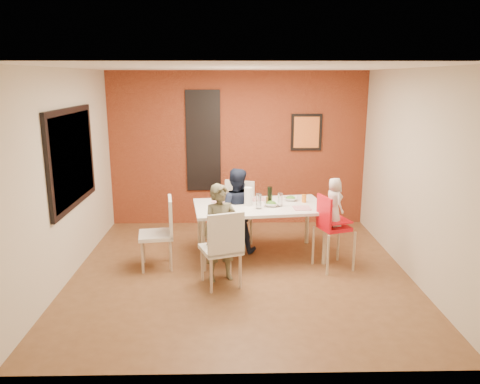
{
  "coord_description": "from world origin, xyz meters",
  "views": [
    {
      "loc": [
        -0.13,
        -5.93,
        2.58
      ],
      "look_at": [
        0.0,
        0.3,
        1.05
      ],
      "focal_mm": 35.0,
      "sensor_mm": 36.0,
      "label": 1
    }
  ],
  "objects_px": {
    "dining_table": "(260,210)",
    "chair_near": "(223,245)",
    "chair_left": "(162,229)",
    "paper_towel_roll": "(248,197)",
    "high_chair": "(331,225)",
    "chair_far": "(237,210)",
    "toddler": "(334,202)",
    "child_near": "(221,233)",
    "wine_bottle": "(270,195)",
    "child_far": "(236,210)"
  },
  "relations": [
    {
      "from": "high_chair",
      "to": "child_near",
      "type": "relative_size",
      "value": 0.81
    },
    {
      "from": "high_chair",
      "to": "child_near",
      "type": "height_order",
      "value": "child_near"
    },
    {
      "from": "dining_table",
      "to": "chair_near",
      "type": "bearing_deg",
      "value": -116.09
    },
    {
      "from": "child_near",
      "to": "chair_near",
      "type": "bearing_deg",
      "value": -101.78
    },
    {
      "from": "chair_near",
      "to": "toddler",
      "type": "bearing_deg",
      "value": -177.96
    },
    {
      "from": "child_near",
      "to": "child_far",
      "type": "xyz_separation_m",
      "value": [
        0.21,
        1.04,
        0.0
      ]
    },
    {
      "from": "chair_far",
      "to": "high_chair",
      "type": "height_order",
      "value": "high_chair"
    },
    {
      "from": "dining_table",
      "to": "chair_left",
      "type": "xyz_separation_m",
      "value": [
        -1.37,
        -0.38,
        -0.16
      ]
    },
    {
      "from": "chair_far",
      "to": "high_chair",
      "type": "bearing_deg",
      "value": -18.9
    },
    {
      "from": "dining_table",
      "to": "chair_near",
      "type": "height_order",
      "value": "chair_near"
    },
    {
      "from": "chair_far",
      "to": "child_near",
      "type": "xyz_separation_m",
      "value": [
        -0.23,
        -1.28,
        0.07
      ]
    },
    {
      "from": "chair_far",
      "to": "wine_bottle",
      "type": "xyz_separation_m",
      "value": [
        0.47,
        -0.39,
        0.34
      ]
    },
    {
      "from": "chair_far",
      "to": "wine_bottle",
      "type": "height_order",
      "value": "wine_bottle"
    },
    {
      "from": "high_chair",
      "to": "chair_near",
      "type": "bearing_deg",
      "value": 93.11
    },
    {
      "from": "toddler",
      "to": "chair_left",
      "type": "bearing_deg",
      "value": 68.51
    },
    {
      "from": "high_chair",
      "to": "toddler",
      "type": "bearing_deg",
      "value": -77.81
    },
    {
      "from": "child_far",
      "to": "paper_towel_roll",
      "type": "bearing_deg",
      "value": 134.17
    },
    {
      "from": "chair_near",
      "to": "child_far",
      "type": "relative_size",
      "value": 0.78
    },
    {
      "from": "chair_far",
      "to": "chair_left",
      "type": "height_order",
      "value": "chair_far"
    },
    {
      "from": "dining_table",
      "to": "child_near",
      "type": "bearing_deg",
      "value": -123.95
    },
    {
      "from": "dining_table",
      "to": "high_chair",
      "type": "xyz_separation_m",
      "value": [
        0.95,
        -0.48,
        -0.09
      ]
    },
    {
      "from": "dining_table",
      "to": "chair_far",
      "type": "height_order",
      "value": "chair_far"
    },
    {
      "from": "chair_left",
      "to": "wine_bottle",
      "type": "xyz_separation_m",
      "value": [
        1.51,
        0.45,
        0.36
      ]
    },
    {
      "from": "chair_near",
      "to": "toddler",
      "type": "distance_m",
      "value": 1.66
    },
    {
      "from": "chair_far",
      "to": "chair_near",
      "type": "bearing_deg",
      "value": -79.9
    },
    {
      "from": "toddler",
      "to": "child_near",
      "type": "bearing_deg",
      "value": 83.7
    },
    {
      "from": "wine_bottle",
      "to": "paper_towel_roll",
      "type": "bearing_deg",
      "value": -165.35
    },
    {
      "from": "child_far",
      "to": "wine_bottle",
      "type": "height_order",
      "value": "child_far"
    },
    {
      "from": "dining_table",
      "to": "paper_towel_roll",
      "type": "distance_m",
      "value": 0.26
    },
    {
      "from": "wine_bottle",
      "to": "paper_towel_roll",
      "type": "xyz_separation_m",
      "value": [
        -0.31,
        -0.08,
        0.0
      ]
    },
    {
      "from": "chair_near",
      "to": "chair_left",
      "type": "height_order",
      "value": "chair_near"
    },
    {
      "from": "high_chair",
      "to": "toddler",
      "type": "relative_size",
      "value": 1.57
    },
    {
      "from": "chair_left",
      "to": "child_far",
      "type": "height_order",
      "value": "child_far"
    },
    {
      "from": "chair_left",
      "to": "paper_towel_roll",
      "type": "bearing_deg",
      "value": 98.48
    },
    {
      "from": "dining_table",
      "to": "wine_bottle",
      "type": "bearing_deg",
      "value": 25.41
    },
    {
      "from": "child_near",
      "to": "toddler",
      "type": "xyz_separation_m",
      "value": [
        1.53,
        0.36,
        0.31
      ]
    },
    {
      "from": "chair_far",
      "to": "high_chair",
      "type": "xyz_separation_m",
      "value": [
        1.27,
        -0.94,
        0.06
      ]
    },
    {
      "from": "dining_table",
      "to": "wine_bottle",
      "type": "distance_m",
      "value": 0.26
    },
    {
      "from": "chair_left",
      "to": "child_near",
      "type": "relative_size",
      "value": 0.77
    },
    {
      "from": "chair_left",
      "to": "wine_bottle",
      "type": "height_order",
      "value": "wine_bottle"
    },
    {
      "from": "child_far",
      "to": "wine_bottle",
      "type": "xyz_separation_m",
      "value": [
        0.49,
        -0.15,
        0.27
      ]
    },
    {
      "from": "chair_near",
      "to": "wine_bottle",
      "type": "relative_size",
      "value": 3.87
    },
    {
      "from": "child_near",
      "to": "paper_towel_roll",
      "type": "relative_size",
      "value": 4.8
    },
    {
      "from": "child_near",
      "to": "paper_towel_roll",
      "type": "distance_m",
      "value": 0.93
    },
    {
      "from": "chair_far",
      "to": "wine_bottle",
      "type": "bearing_deg",
      "value": -22.55
    },
    {
      "from": "chair_left",
      "to": "high_chair",
      "type": "height_order",
      "value": "high_chair"
    },
    {
      "from": "dining_table",
      "to": "chair_far",
      "type": "relative_size",
      "value": 1.95
    },
    {
      "from": "dining_table",
      "to": "paper_towel_roll",
      "type": "height_order",
      "value": "paper_towel_roll"
    },
    {
      "from": "toddler",
      "to": "paper_towel_roll",
      "type": "bearing_deg",
      "value": 49.04
    },
    {
      "from": "chair_near",
      "to": "dining_table",
      "type": "bearing_deg",
      "value": -136.02
    }
  ]
}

